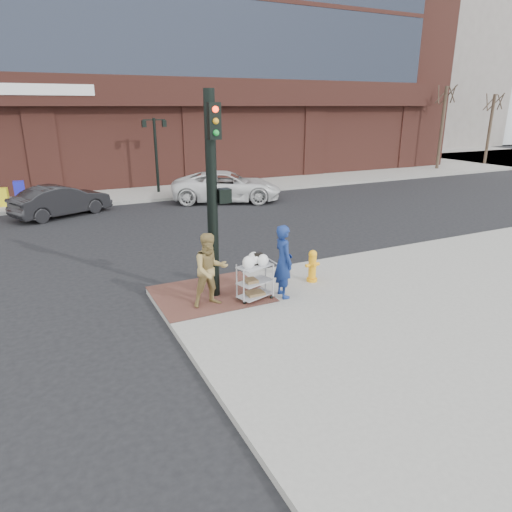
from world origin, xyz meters
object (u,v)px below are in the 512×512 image
woman_blue (283,261)px  utility_cart (255,279)px  traffic_signal_pole (213,191)px  pedestrian_tan (210,270)px  fire_hydrant (312,265)px  sedan_dark (61,201)px  lamp_post (156,147)px  minivan_white (227,186)px

woman_blue → utility_cart: 0.83m
traffic_signal_pole → woman_blue: (1.51, -0.81, -1.75)m
woman_blue → pedestrian_tan: (-1.84, 0.29, -0.03)m
pedestrian_tan → utility_cart: size_ratio=1.51×
utility_cart → fire_hydrant: bearing=11.7°
woman_blue → utility_cart: (-0.72, 0.15, -0.39)m
fire_hydrant → pedestrian_tan: bearing=-175.0°
traffic_signal_pole → sedan_dark: traffic_signal_pole is taller
lamp_post → traffic_signal_pole: bearing=-99.2°
woman_blue → fire_hydrant: 1.44m
sedan_dark → minivan_white: 8.00m
woman_blue → fire_hydrant: size_ratio=2.08×
pedestrian_tan → traffic_signal_pole: bearing=57.0°
lamp_post → woman_blue: bearing=-93.5°
lamp_post → utility_cart: size_ratio=3.33×
traffic_signal_pole → minivan_white: (5.20, 11.75, -2.05)m
utility_cart → woman_blue: bearing=-11.8°
pedestrian_tan → utility_cart: bearing=-7.7°
traffic_signal_pole → utility_cart: (0.79, -0.66, -2.14)m
woman_blue → fire_hydrant: (1.23, 0.56, -0.48)m
sedan_dark → woman_blue: bearing=174.0°
woman_blue → pedestrian_tan: 1.86m
minivan_white → lamp_post: bearing=61.3°
traffic_signal_pole → pedestrian_tan: (-0.33, -0.52, -1.78)m
sedan_dark → utility_cart: (3.59, -12.58, -0.01)m
lamp_post → fire_hydrant: size_ratio=4.46×
traffic_signal_pole → woman_blue: size_ratio=2.67×
sedan_dark → fire_hydrant: bearing=179.8°
lamp_post → traffic_signal_pole: 15.43m
traffic_signal_pole → woman_blue: bearing=-28.1°
sedan_dark → minivan_white: minivan_white is taller
traffic_signal_pole → woman_blue: 2.44m
traffic_signal_pole → pedestrian_tan: 1.88m
lamp_post → minivan_white: bearing=-51.9°
lamp_post → utility_cart: (-1.69, -15.88, -1.92)m
lamp_post → woman_blue: lamp_post is taller
fire_hydrant → traffic_signal_pole: bearing=174.8°
woman_blue → sedan_dark: (-4.31, 12.73, -0.38)m
fire_hydrant → sedan_dark: bearing=114.5°
minivan_white → traffic_signal_pole: bearing=179.3°
pedestrian_tan → minivan_white: (5.53, 12.27, -0.27)m
lamp_post → traffic_signal_pole: size_ratio=0.80×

